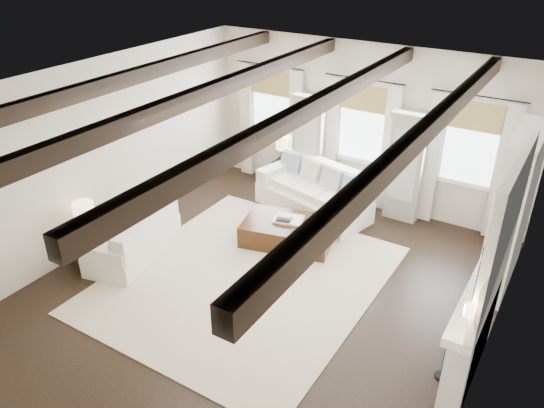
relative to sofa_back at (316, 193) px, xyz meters
The scene contains 16 objects.
ground 2.91m from the sofa_back, 79.83° to the right, with size 7.50×7.50×0.00m, color black.
room_shell 2.76m from the sofa_back, 57.11° to the right, with size 6.54×7.54×3.22m.
area_rug 2.67m from the sofa_back, 87.33° to the right, with size 3.94×4.51×0.02m, color beige.
sofa_back is the anchor object (origin of this frame).
sofa_left 3.55m from the sofa_back, 122.38° to the right, with size 1.27×2.02×0.80m.
ottoman 1.33m from the sofa_back, 84.05° to the right, with size 1.57×0.98×0.41m, color black.
tray 1.25m from the sofa_back, 85.09° to the right, with size 0.50×0.38×0.04m, color white.
book_lower 1.33m from the sofa_back, 87.27° to the right, with size 0.26×0.20×0.04m, color #262628.
book_upper 1.28m from the sofa_back, 86.98° to the right, with size 0.22×0.17×0.03m, color beige.
book_loose 1.50m from the sofa_back, 67.31° to the right, with size 0.24×0.18×0.03m, color #262628.
side_table_front 4.30m from the sofa_back, 124.17° to the right, with size 0.52×0.52×0.52m, color black.
lamp_front 4.33m from the sofa_back, 124.17° to the right, with size 0.34×0.34×0.58m.
side_table_back 1.33m from the sofa_back, 148.89° to the left, with size 0.38×0.38×0.57m, color black.
lamp_back 1.45m from the sofa_back, 148.89° to the left, with size 0.34×0.34×0.59m.
candlestick_near 4.58m from the sofa_back, 41.88° to the right, with size 0.18×0.18×0.87m.
candlestick_far 4.32m from the sofa_back, 37.83° to the right, with size 0.17×0.17×0.83m.
Camera 1 is at (3.66, -5.52, 5.08)m, focal length 35.00 mm.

